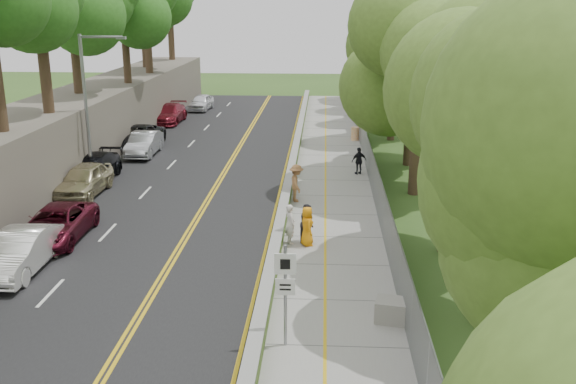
# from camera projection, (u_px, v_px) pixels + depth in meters

# --- Properties ---
(ground) EXTENTS (140.00, 140.00, 0.00)m
(ground) POSITION_uv_depth(u_px,v_px,m) (260.00, 299.00, 21.57)
(ground) COLOR #33511E
(ground) RESTS_ON ground
(road) EXTENTS (11.20, 66.00, 0.04)m
(road) POSITION_uv_depth(u_px,v_px,m) (191.00, 178.00, 36.21)
(road) COLOR black
(road) RESTS_ON ground
(sidewalk) EXTENTS (4.20, 66.00, 0.05)m
(sidewalk) POSITION_uv_depth(u_px,v_px,m) (332.00, 180.00, 35.78)
(sidewalk) COLOR gray
(sidewalk) RESTS_ON ground
(jersey_barrier) EXTENTS (0.42, 66.00, 0.60)m
(jersey_barrier) POSITION_uv_depth(u_px,v_px,m) (291.00, 175.00, 35.82)
(jersey_barrier) COLOR #96EC37
(jersey_barrier) RESTS_ON ground
(rock_embankment) EXTENTS (5.00, 66.00, 4.00)m
(rock_embankment) POSITION_uv_depth(u_px,v_px,m) (47.00, 142.00, 36.09)
(rock_embankment) COLOR #595147
(rock_embankment) RESTS_ON ground
(chainlink_fence) EXTENTS (0.04, 66.00, 2.00)m
(chainlink_fence) POSITION_uv_depth(u_px,v_px,m) (370.00, 164.00, 35.38)
(chainlink_fence) COLOR slate
(chainlink_fence) RESTS_ON ground
(trees_fenceside) EXTENTS (7.00, 66.00, 14.00)m
(trees_fenceside) POSITION_uv_depth(u_px,v_px,m) (419.00, 53.00, 33.54)
(trees_fenceside) COLOR olive
(trees_fenceside) RESTS_ON ground
(streetlight) EXTENTS (2.52, 0.22, 8.00)m
(streetlight) POSITION_uv_depth(u_px,v_px,m) (90.00, 99.00, 34.21)
(streetlight) COLOR gray
(streetlight) RESTS_ON ground
(signpost) EXTENTS (0.62, 0.09, 3.10)m
(signpost) POSITION_uv_depth(u_px,v_px,m) (285.00, 285.00, 18.07)
(signpost) COLOR gray
(signpost) RESTS_ON sidewalk
(construction_barrel) EXTENTS (0.57, 0.57, 0.94)m
(construction_barrel) POSITION_uv_depth(u_px,v_px,m) (355.00, 134.00, 45.88)
(construction_barrel) COLOR orange
(construction_barrel) RESTS_ON sidewalk
(concrete_block) EXTENTS (1.19, 0.99, 0.71)m
(concrete_block) POSITION_uv_depth(u_px,v_px,m) (393.00, 311.00, 19.93)
(concrete_block) COLOR gray
(concrete_block) RESTS_ON sidewalk
(car_1) EXTENTS (1.64, 4.60, 1.51)m
(car_1) POSITION_uv_depth(u_px,v_px,m) (20.00, 252.00, 23.50)
(car_1) COLOR white
(car_1) RESTS_ON road
(car_2) EXTENTS (2.40, 5.03, 1.39)m
(car_2) POSITION_uv_depth(u_px,v_px,m) (56.00, 224.00, 26.64)
(car_2) COLOR #591122
(car_2) RESTS_ON road
(car_3) EXTENTS (2.06, 5.05, 1.47)m
(car_3) POSITION_uv_depth(u_px,v_px,m) (94.00, 168.00, 35.34)
(car_3) COLOR black
(car_3) RESTS_ON road
(car_4) EXTENTS (1.96, 4.70, 1.59)m
(car_4) POSITION_uv_depth(u_px,v_px,m) (84.00, 180.00, 32.89)
(car_4) COLOR tan
(car_4) RESTS_ON road
(car_5) EXTENTS (1.64, 4.54, 1.49)m
(car_5) POSITION_uv_depth(u_px,v_px,m) (144.00, 144.00, 41.40)
(car_5) COLOR #A4A6AB
(car_5) RESTS_ON road
(car_6) EXTENTS (2.90, 5.41, 1.45)m
(car_6) POSITION_uv_depth(u_px,v_px,m) (138.00, 137.00, 43.67)
(car_6) COLOR black
(car_6) RESTS_ON road
(car_7) EXTENTS (2.21, 5.27, 1.52)m
(car_7) POSITION_uv_depth(u_px,v_px,m) (169.00, 114.00, 52.38)
(car_7) COLOR maroon
(car_7) RESTS_ON road
(car_8) EXTENTS (1.98, 4.29, 1.42)m
(car_8) POSITION_uv_depth(u_px,v_px,m) (201.00, 102.00, 58.58)
(car_8) COLOR white
(car_8) RESTS_ON road
(painter_0) EXTENTS (0.69, 0.90, 1.63)m
(painter_0) POSITION_uv_depth(u_px,v_px,m) (307.00, 226.00, 26.02)
(painter_0) COLOR orange
(painter_0) RESTS_ON sidewalk
(painter_1) EXTENTS (0.61, 0.72, 1.68)m
(painter_1) POSITION_uv_depth(u_px,v_px,m) (290.00, 224.00, 26.19)
(painter_1) COLOR silver
(painter_1) RESTS_ON sidewalk
(painter_2) EXTENTS (0.85, 0.96, 1.63)m
(painter_2) POSITION_uv_depth(u_px,v_px,m) (307.00, 223.00, 26.36)
(painter_2) COLOR #242328
(painter_2) RESTS_ON sidewalk
(painter_3) EXTENTS (0.94, 1.34, 1.88)m
(painter_3) POSITION_uv_depth(u_px,v_px,m) (296.00, 183.00, 31.70)
(painter_3) COLOR #9F6A3D
(painter_3) RESTS_ON sidewalk
(person_far) EXTENTS (0.99, 0.71, 1.57)m
(person_far) POSITION_uv_depth(u_px,v_px,m) (359.00, 161.00, 36.78)
(person_far) COLOR black
(person_far) RESTS_ON sidewalk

